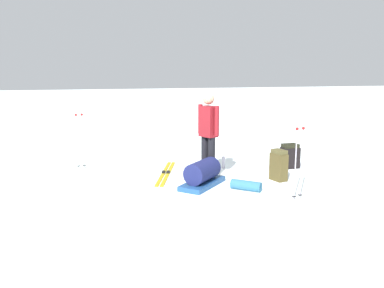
{
  "coord_description": "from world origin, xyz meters",
  "views": [
    {
      "loc": [
        2.08,
        7.42,
        2.13
      ],
      "look_at": [
        0.0,
        0.0,
        0.7
      ],
      "focal_mm": 37.12,
      "sensor_mm": 36.0,
      "label": 1
    }
  ],
  "objects_px": {
    "backpack_large_dark": "(290,156)",
    "thermos_bottle": "(223,162)",
    "sleeping_mat_rolled": "(246,185)",
    "ski_poles_planted_far": "(299,159)",
    "ski_poles_planted_near": "(80,138)",
    "gear_sled": "(202,174)",
    "skier_standing": "(208,131)",
    "ski_pair_near": "(166,173)",
    "backpack_bright": "(279,165)"
  },
  "relations": [
    {
      "from": "backpack_bright",
      "to": "sleeping_mat_rolled",
      "type": "bearing_deg",
      "value": 26.83
    },
    {
      "from": "ski_poles_planted_near",
      "to": "sleeping_mat_rolled",
      "type": "distance_m",
      "value": 3.84
    },
    {
      "from": "skier_standing",
      "to": "ski_poles_planted_near",
      "type": "height_order",
      "value": "skier_standing"
    },
    {
      "from": "ski_pair_near",
      "to": "thermos_bottle",
      "type": "relative_size",
      "value": 7.33
    },
    {
      "from": "skier_standing",
      "to": "gear_sled",
      "type": "xyz_separation_m",
      "value": [
        0.26,
        0.48,
        -0.73
      ]
    },
    {
      "from": "backpack_large_dark",
      "to": "gear_sled",
      "type": "xyz_separation_m",
      "value": [
        2.28,
        0.83,
        -0.04
      ]
    },
    {
      "from": "sleeping_mat_rolled",
      "to": "backpack_large_dark",
      "type": "bearing_deg",
      "value": -140.91
    },
    {
      "from": "backpack_bright",
      "to": "ski_pair_near",
      "type": "bearing_deg",
      "value": -28.59
    },
    {
      "from": "backpack_large_dark",
      "to": "ski_poles_planted_far",
      "type": "height_order",
      "value": "ski_poles_planted_far"
    },
    {
      "from": "gear_sled",
      "to": "ski_poles_planted_far",
      "type": "bearing_deg",
      "value": 138.02
    },
    {
      "from": "thermos_bottle",
      "to": "sleeping_mat_rolled",
      "type": "bearing_deg",
      "value": 84.0
    },
    {
      "from": "gear_sled",
      "to": "sleeping_mat_rolled",
      "type": "xyz_separation_m",
      "value": [
        -0.68,
        0.48,
        -0.13
      ]
    },
    {
      "from": "sleeping_mat_rolled",
      "to": "ski_poles_planted_far",
      "type": "bearing_deg",
      "value": 131.95
    },
    {
      "from": "ski_poles_planted_far",
      "to": "gear_sled",
      "type": "xyz_separation_m",
      "value": [
        1.3,
        -1.17,
        -0.46
      ]
    },
    {
      "from": "ski_poles_planted_near",
      "to": "thermos_bottle",
      "type": "relative_size",
      "value": 4.67
    },
    {
      "from": "skier_standing",
      "to": "ski_poles_planted_far",
      "type": "height_order",
      "value": "skier_standing"
    },
    {
      "from": "ski_pair_near",
      "to": "gear_sled",
      "type": "bearing_deg",
      "value": 113.83
    },
    {
      "from": "backpack_bright",
      "to": "gear_sled",
      "type": "bearing_deg",
      "value": -1.22
    },
    {
      "from": "backpack_bright",
      "to": "sleeping_mat_rolled",
      "type": "height_order",
      "value": "backpack_bright"
    },
    {
      "from": "ski_pair_near",
      "to": "backpack_large_dark",
      "type": "xyz_separation_m",
      "value": [
        -2.75,
        0.24,
        0.25
      ]
    },
    {
      "from": "ski_poles_planted_near",
      "to": "gear_sled",
      "type": "relative_size",
      "value": 1.12
    },
    {
      "from": "backpack_large_dark",
      "to": "ski_poles_planted_near",
      "type": "bearing_deg",
      "value": -15.07
    },
    {
      "from": "backpack_bright",
      "to": "ski_poles_planted_near",
      "type": "height_order",
      "value": "ski_poles_planted_near"
    },
    {
      "from": "thermos_bottle",
      "to": "skier_standing",
      "type": "bearing_deg",
      "value": 50.61
    },
    {
      "from": "ski_poles_planted_far",
      "to": "sleeping_mat_rolled",
      "type": "relative_size",
      "value": 2.23
    },
    {
      "from": "backpack_large_dark",
      "to": "ski_poles_planted_far",
      "type": "bearing_deg",
      "value": 63.91
    },
    {
      "from": "skier_standing",
      "to": "backpack_large_dark",
      "type": "xyz_separation_m",
      "value": [
        -2.02,
        -0.35,
        -0.69
      ]
    },
    {
      "from": "ski_poles_planted_far",
      "to": "ski_pair_near",
      "type": "bearing_deg",
      "value": -51.63
    },
    {
      "from": "ski_pair_near",
      "to": "backpack_large_dark",
      "type": "bearing_deg",
      "value": 174.98
    },
    {
      "from": "ski_pair_near",
      "to": "ski_poles_planted_near",
      "type": "distance_m",
      "value": 2.07
    },
    {
      "from": "sleeping_mat_rolled",
      "to": "ski_pair_near",
      "type": "bearing_deg",
      "value": -53.37
    },
    {
      "from": "backpack_large_dark",
      "to": "sleeping_mat_rolled",
      "type": "height_order",
      "value": "backpack_large_dark"
    },
    {
      "from": "skier_standing",
      "to": "backpack_large_dark",
      "type": "distance_m",
      "value": 2.16
    },
    {
      "from": "ski_pair_near",
      "to": "backpack_large_dark",
      "type": "distance_m",
      "value": 2.78
    },
    {
      "from": "backpack_large_dark",
      "to": "ski_poles_planted_far",
      "type": "distance_m",
      "value": 2.27
    },
    {
      "from": "sleeping_mat_rolled",
      "to": "backpack_bright",
      "type": "bearing_deg",
      "value": -153.17
    },
    {
      "from": "backpack_large_dark",
      "to": "gear_sled",
      "type": "distance_m",
      "value": 2.43
    },
    {
      "from": "skier_standing",
      "to": "ski_poles_planted_far",
      "type": "distance_m",
      "value": 1.97
    },
    {
      "from": "ski_poles_planted_near",
      "to": "sleeping_mat_rolled",
      "type": "relative_size",
      "value": 2.21
    },
    {
      "from": "skier_standing",
      "to": "gear_sled",
      "type": "bearing_deg",
      "value": 61.07
    },
    {
      "from": "backpack_large_dark",
      "to": "sleeping_mat_rolled",
      "type": "bearing_deg",
      "value": 39.09
    },
    {
      "from": "skier_standing",
      "to": "ski_poles_planted_near",
      "type": "relative_size",
      "value": 1.4
    },
    {
      "from": "thermos_bottle",
      "to": "ski_pair_near",
      "type": "bearing_deg",
      "value": 5.34
    },
    {
      "from": "ski_pair_near",
      "to": "backpack_large_dark",
      "type": "height_order",
      "value": "backpack_large_dark"
    },
    {
      "from": "ski_poles_planted_near",
      "to": "gear_sled",
      "type": "distance_m",
      "value": 3.01
    },
    {
      "from": "ski_pair_near",
      "to": "thermos_bottle",
      "type": "distance_m",
      "value": 1.34
    },
    {
      "from": "backpack_large_dark",
      "to": "thermos_bottle",
      "type": "xyz_separation_m",
      "value": [
        1.43,
        -0.37,
        -0.13
      ]
    },
    {
      "from": "backpack_large_dark",
      "to": "backpack_bright",
      "type": "height_order",
      "value": "backpack_bright"
    },
    {
      "from": "sleeping_mat_rolled",
      "to": "thermos_bottle",
      "type": "height_order",
      "value": "thermos_bottle"
    },
    {
      "from": "ski_poles_planted_near",
      "to": "skier_standing",
      "type": "bearing_deg",
      "value": 147.57
    }
  ]
}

